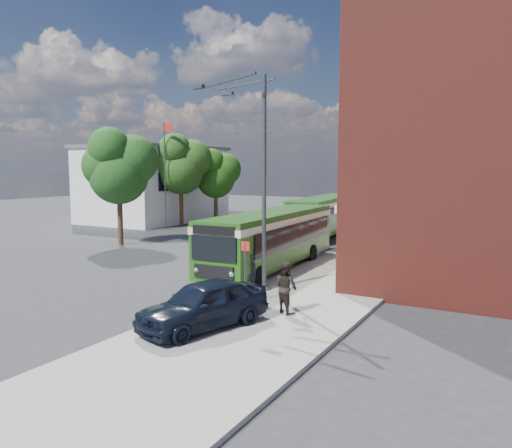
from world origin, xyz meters
The scene contains 15 objects.
ground centered at (0.00, 0.00, 0.00)m, with size 120.00×120.00×0.00m, color #2A2A2D.
pavement centered at (7.00, 8.00, 0.07)m, with size 6.00×48.00×0.15m, color gray.
kerb_line centered at (3.95, 8.00, 0.01)m, with size 0.12×48.00×0.01m, color beige.
white_building centered at (-18.00, 18.00, 3.66)m, with size 9.40×13.40×7.30m.
flagpole centered at (-12.45, 13.00, 4.94)m, with size 0.95×0.10×9.00m.
street_lamp centered at (4.84, -2.00, 4.79)m, with size 2.96×2.38×9.00m.
bus_stop_sign centered at (5.60, -4.20, 1.51)m, with size 0.35×0.08×2.52m.
bus_front centered at (3.20, 2.46, 1.83)m, with size 3.09×11.54×3.02m.
bus_rear centered at (0.97, 15.40, 1.83)m, with size 3.46×11.21×3.02m.
parked_car centered at (5.87, -7.30, 0.92)m, with size 1.83×4.55×1.55m, color black.
pedestrian_a centered at (4.60, -2.08, 0.91)m, with size 0.55×0.36×1.51m, color #232029.
pedestrian_b centered at (7.46, -4.50, 1.07)m, with size 0.89×0.70×1.84m, color black.
tree_left centered at (-9.63, 4.77, 5.37)m, with size 4.69×4.46×7.92m.
tree_mid centered at (-12.58, 15.29, 5.57)m, with size 4.87×4.63×8.22m.
tree_right centered at (-10.77, 18.08, 4.73)m, with size 4.13×3.93×6.98m.
Camera 1 is at (15.01, -20.06, 5.31)m, focal length 35.00 mm.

